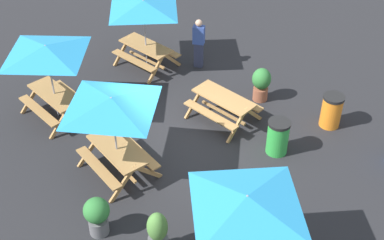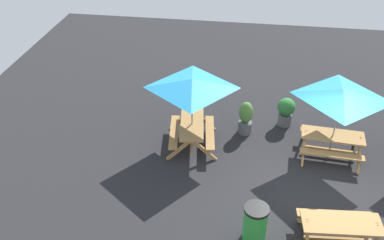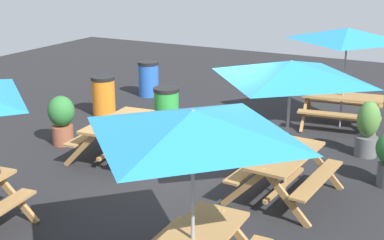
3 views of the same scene
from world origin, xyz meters
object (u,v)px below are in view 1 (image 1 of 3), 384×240
at_px(picnic_table_1, 246,208).
at_px(potted_plant_1, 158,233).
at_px(picnic_table_4, 112,109).
at_px(potted_plant_0, 261,83).
at_px(picnic_table_0, 224,103).
at_px(picnic_table_2, 144,10).
at_px(picnic_table_3, 47,55).
at_px(trash_bin_orange, 331,111).
at_px(potted_plant_2, 97,215).
at_px(person_standing, 199,42).
at_px(trash_bin_green, 278,137).

relative_size(picnic_table_1, potted_plant_1, 2.07).
bearing_deg(picnic_table_4, potted_plant_0, 91.14).
height_order(picnic_table_4, potted_plant_1, picnic_table_4).
relative_size(picnic_table_0, potted_plant_0, 1.82).
relative_size(picnic_table_2, picnic_table_3, 1.00).
relative_size(picnic_table_4, potted_plant_0, 2.23).
distance_m(trash_bin_orange, potted_plant_2, 7.05).
relative_size(picnic_table_1, picnic_table_3, 1.00).
bearing_deg(picnic_table_0, picnic_table_4, -98.28).
height_order(picnic_table_2, person_standing, picnic_table_2).
bearing_deg(person_standing, potted_plant_2, 85.57).
bearing_deg(person_standing, picnic_table_1, 109.43).
distance_m(trash_bin_orange, potted_plant_0, 2.19).
xyz_separation_m(picnic_table_0, picnic_table_3, (-3.30, -3.38, 1.43)).
relative_size(picnic_table_1, trash_bin_orange, 2.38).
distance_m(picnic_table_0, trash_bin_orange, 2.97).
bearing_deg(potted_plant_2, trash_bin_orange, 80.85).
xyz_separation_m(trash_bin_green, potted_plant_2, (-0.86, -5.00, 0.06)).
bearing_deg(picnic_table_3, picnic_table_1, -1.06).
bearing_deg(person_standing, picnic_table_4, 81.41).
xyz_separation_m(potted_plant_0, potted_plant_2, (1.01, -6.44, -0.02)).
bearing_deg(picnic_table_3, potted_plant_0, 54.75).
relative_size(picnic_table_1, potted_plant_0, 2.23).
xyz_separation_m(picnic_table_3, trash_bin_green, (5.23, 3.43, -1.49)).
distance_m(picnic_table_0, trash_bin_green, 1.93).
relative_size(picnic_table_2, person_standing, 1.40).
distance_m(potted_plant_0, potted_plant_1, 6.23).
relative_size(picnic_table_1, trash_bin_green, 2.38).
distance_m(potted_plant_1, potted_plant_2, 1.44).
xyz_separation_m(picnic_table_0, person_standing, (-2.52, 1.38, 0.32)).
bearing_deg(picnic_table_4, picnic_table_2, 137.86).
distance_m(picnic_table_4, trash_bin_green, 4.39).
height_order(picnic_table_1, picnic_table_3, same).
height_order(potted_plant_0, potted_plant_1, potted_plant_1).
bearing_deg(person_standing, potted_plant_1, 96.65).
bearing_deg(picnic_table_2, picnic_table_4, -52.89).
xyz_separation_m(picnic_table_1, picnic_table_3, (-7.25, 0.04, 0.00)).
bearing_deg(person_standing, potted_plant_0, 148.42).
relative_size(potted_plant_0, potted_plant_2, 1.06).
bearing_deg(picnic_table_4, person_standing, 119.70).
height_order(picnic_table_3, trash_bin_green, picnic_table_3).
height_order(picnic_table_3, potted_plant_0, picnic_table_3).
bearing_deg(trash_bin_green, picnic_table_4, -121.38).
height_order(picnic_table_1, person_standing, picnic_table_1).
xyz_separation_m(picnic_table_1, trash_bin_green, (-2.02, 3.48, -1.49)).
relative_size(picnic_table_0, picnic_table_2, 0.82).
relative_size(picnic_table_0, picnic_table_3, 0.82).
bearing_deg(picnic_table_1, trash_bin_green, 22.73).
bearing_deg(picnic_table_2, trash_bin_orange, 11.04).
height_order(picnic_table_2, potted_plant_0, picnic_table_2).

